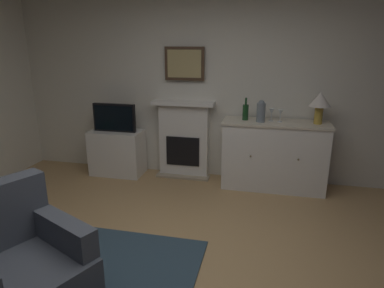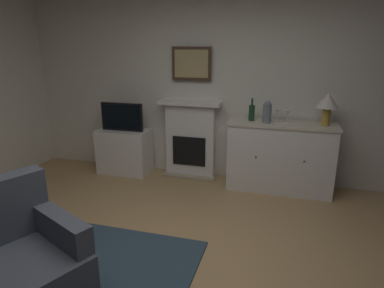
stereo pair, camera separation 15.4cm
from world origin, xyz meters
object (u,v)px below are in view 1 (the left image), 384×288
at_px(framed_picture, 184,64).
at_px(armchair, 17,265).
at_px(fireplace_unit, 184,139).
at_px(sideboard_cabinet, 274,155).
at_px(table_lamp, 320,102).
at_px(wine_glass_left, 272,112).
at_px(vase_decorative, 261,111).
at_px(wine_glass_center, 280,113).
at_px(tv_cabinet, 117,152).
at_px(tv_set, 114,118).
at_px(wine_bottle, 246,112).

height_order(framed_picture, armchair, framed_picture).
distance_m(fireplace_unit, sideboard_cabinet, 1.28).
bearing_deg(table_lamp, wine_glass_left, 176.14).
height_order(framed_picture, vase_decorative, framed_picture).
xyz_separation_m(wine_glass_center, tv_cabinet, (-2.28, 0.02, -0.70)).
distance_m(tv_cabinet, tv_set, 0.53).
xyz_separation_m(framed_picture, vase_decorative, (1.06, -0.27, -0.56)).
bearing_deg(fireplace_unit, table_lamp, -5.75).
bearing_deg(tv_set, wine_glass_left, 1.23).
bearing_deg(wine_bottle, vase_decorative, -21.30).
bearing_deg(table_lamp, wine_glass_center, -179.86).
bearing_deg(wine_glass_left, wine_bottle, -178.07).
bearing_deg(tv_cabinet, armchair, -79.95).
bearing_deg(tv_cabinet, tv_set, -90.00).
bearing_deg(vase_decorative, framed_picture, 165.61).
bearing_deg(wine_glass_center, wine_bottle, 176.31).
bearing_deg(table_lamp, wine_bottle, 178.26).
bearing_deg(tv_set, table_lamp, 0.17).
bearing_deg(tv_cabinet, vase_decorative, -1.83).
bearing_deg(vase_decorative, wine_glass_center, 11.42).
distance_m(framed_picture, table_lamp, 1.82).
height_order(table_lamp, vase_decorative, table_lamp).
relative_size(framed_picture, tv_set, 0.89).
bearing_deg(table_lamp, armchair, -130.58).
distance_m(fireplace_unit, wine_glass_left, 1.29).
relative_size(framed_picture, table_lamp, 1.38).
xyz_separation_m(fireplace_unit, armchair, (-0.50, -2.82, -0.17)).
distance_m(vase_decorative, tv_cabinet, 2.16).
distance_m(sideboard_cabinet, wine_glass_left, 0.58).
bearing_deg(framed_picture, sideboard_cabinet, -10.01).
xyz_separation_m(table_lamp, tv_cabinet, (-2.74, 0.02, -0.86)).
xyz_separation_m(framed_picture, table_lamp, (1.76, -0.22, -0.42)).
relative_size(tv_cabinet, armchair, 0.71).
xyz_separation_m(wine_bottle, wine_glass_left, (0.33, 0.01, 0.01)).
bearing_deg(wine_bottle, table_lamp, -1.74).
bearing_deg(fireplace_unit, vase_decorative, -12.08).
bearing_deg(sideboard_cabinet, framed_picture, 169.99).
relative_size(framed_picture, wine_bottle, 1.90).
xyz_separation_m(wine_glass_left, wine_glass_center, (0.11, -0.04, 0.00)).
bearing_deg(sideboard_cabinet, wine_bottle, 176.07).
relative_size(sideboard_cabinet, table_lamp, 3.37).
relative_size(sideboard_cabinet, tv_set, 2.18).
distance_m(wine_glass_center, armchair, 3.27).
bearing_deg(fireplace_unit, wine_bottle, -9.85).
xyz_separation_m(wine_glass_center, tv_set, (-2.28, -0.01, -0.17)).
distance_m(sideboard_cabinet, vase_decorative, 0.63).
relative_size(vase_decorative, tv_set, 0.45).
bearing_deg(wine_bottle, fireplace_unit, 170.15).
xyz_separation_m(table_lamp, vase_decorative, (-0.70, -0.05, -0.14)).
relative_size(fireplace_unit, wine_bottle, 3.79).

